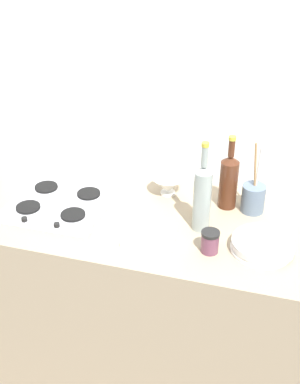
{
  "coord_description": "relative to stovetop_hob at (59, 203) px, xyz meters",
  "views": [
    {
      "loc": [
        0.5,
        -1.73,
        2.11
      ],
      "look_at": [
        0.0,
        0.0,
        1.02
      ],
      "focal_mm": 48.48,
      "sensor_mm": 36.0,
      "label": 1
    }
  ],
  "objects": [
    {
      "name": "ground_plane",
      "position": [
        0.4,
        0.03,
        -0.91
      ],
      "size": [
        6.0,
        6.0,
        0.0
      ],
      "primitive_type": "plane",
      "color": "#6B6056",
      "rests_on": "ground"
    },
    {
      "name": "counter_block",
      "position": [
        0.4,
        0.03,
        -0.46
      ],
      "size": [
        1.8,
        0.7,
        0.9
      ],
      "primitive_type": "cube",
      "color": "tan",
      "rests_on": "ground"
    },
    {
      "name": "backsplash_panel",
      "position": [
        0.4,
        0.41,
        0.21
      ],
      "size": [
        1.9,
        0.06,
        2.25
      ],
      "primitive_type": "cube",
      "color": "white",
      "rests_on": "ground"
    },
    {
      "name": "stovetop_hob",
      "position": [
        0.0,
        0.0,
        0.0
      ],
      "size": [
        0.41,
        0.38,
        0.04
      ],
      "color": "#B2B2B7",
      "rests_on": "counter_block"
    },
    {
      "name": "plate_stack",
      "position": [
        0.87,
        -0.08,
        0.01
      ],
      "size": [
        0.24,
        0.24,
        0.05
      ],
      "color": "white",
      "rests_on": "counter_block"
    },
    {
      "name": "wine_bottle_leftmost",
      "position": [
        0.69,
        0.2,
        0.11
      ],
      "size": [
        0.08,
        0.08,
        0.33
      ],
      "color": "#472314",
      "rests_on": "counter_block"
    },
    {
      "name": "wine_bottle_mid_left",
      "position": [
        0.62,
        0.01,
        0.14
      ],
      "size": [
        0.07,
        0.07,
        0.38
      ],
      "color": "gray",
      "rests_on": "counter_block"
    },
    {
      "name": "mixing_bowl",
      "position": [
        0.42,
        0.23,
        0.03
      ],
      "size": [
        0.15,
        0.15,
        0.09
      ],
      "color": "white",
      "rests_on": "counter_block"
    },
    {
      "name": "utensil_crock",
      "position": [
        0.8,
        0.2,
        0.05
      ],
      "size": [
        0.1,
        0.1,
        0.32
      ],
      "color": "slate",
      "rests_on": "counter_block"
    },
    {
      "name": "condiment_jar_front",
      "position": [
        0.68,
        -0.13,
        0.03
      ],
      "size": [
        0.07,
        0.07,
        0.09
      ],
      "color": "#66384C",
      "rests_on": "counter_block"
    },
    {
      "name": "condiment_jar_rear",
      "position": [
        0.6,
        0.09,
        0.02
      ],
      "size": [
        0.05,
        0.05,
        0.07
      ],
      "color": "gold",
      "rests_on": "counter_block"
    },
    {
      "name": "cutting_board",
      "position": [
        0.44,
        -0.11,
        -0.0
      ],
      "size": [
        0.22,
        0.17,
        0.02
      ],
      "primitive_type": "cube",
      "rotation": [
        0.0,
        0.0,
        0.12
      ],
      "color": "silver",
      "rests_on": "counter_block"
    }
  ]
}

